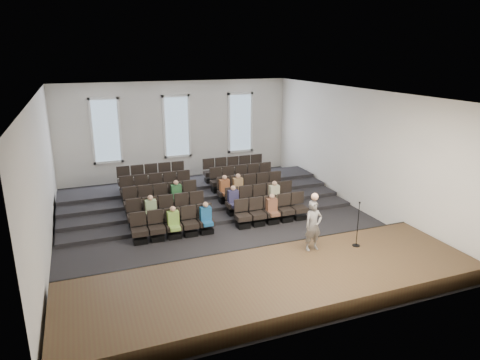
{
  "coord_description": "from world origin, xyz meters",
  "views": [
    {
      "loc": [
        -4.74,
        -14.59,
        6.41
      ],
      "look_at": [
        1.02,
        0.5,
        1.54
      ],
      "focal_mm": 32.0,
      "sensor_mm": 36.0,
      "label": 1
    }
  ],
  "objects": [
    {
      "name": "wall_back",
      "position": [
        0.0,
        7.02,
        2.5
      ],
      "size": [
        12.0,
        0.04,
        5.0
      ],
      "primitive_type": "cube",
      "color": "silver",
      "rests_on": "ground"
    },
    {
      "name": "ground",
      "position": [
        0.0,
        0.0,
        0.0
      ],
      "size": [
        14.0,
        14.0,
        0.0
      ],
      "primitive_type": "plane",
      "color": "black",
      "rests_on": "ground"
    },
    {
      "name": "wall_left",
      "position": [
        -6.02,
        0.0,
        2.5
      ],
      "size": [
        0.04,
        14.0,
        5.0
      ],
      "primitive_type": "cube",
      "color": "silver",
      "rests_on": "ground"
    },
    {
      "name": "speaker",
      "position": [
        1.67,
        -4.08,
        1.3
      ],
      "size": [
        0.6,
        0.41,
        1.59
      ],
      "primitive_type": "imported",
      "rotation": [
        0.0,
        0.0,
        0.06
      ],
      "color": "slate",
      "rests_on": "stage"
    },
    {
      "name": "risers",
      "position": [
        0.0,
        3.17,
        0.2
      ],
      "size": [
        11.8,
        4.8,
        0.6
      ],
      "color": "black",
      "rests_on": "ground"
    },
    {
      "name": "wall_front",
      "position": [
        0.0,
        -7.02,
        2.5
      ],
      "size": [
        12.0,
        0.04,
        5.0
      ],
      "primitive_type": "cube",
      "color": "silver",
      "rests_on": "ground"
    },
    {
      "name": "stage",
      "position": [
        0.0,
        -5.1,
        0.25
      ],
      "size": [
        11.8,
        3.6,
        0.5
      ],
      "primitive_type": "cube",
      "color": "#3D2E1A",
      "rests_on": "ground"
    },
    {
      "name": "mic_stand",
      "position": [
        3.11,
        -4.35,
        0.94
      ],
      "size": [
        0.25,
        0.25,
        1.48
      ],
      "color": "black",
      "rests_on": "stage"
    },
    {
      "name": "stage_lip",
      "position": [
        0.0,
        -3.33,
        0.25
      ],
      "size": [
        11.8,
        0.06,
        0.52
      ],
      "primitive_type": "cube",
      "color": "black",
      "rests_on": "ground"
    },
    {
      "name": "ceiling",
      "position": [
        0.0,
        0.0,
        5.01
      ],
      "size": [
        12.0,
        14.0,
        0.02
      ],
      "primitive_type": "cube",
      "color": "white",
      "rests_on": "ground"
    },
    {
      "name": "audience",
      "position": [
        0.08,
        0.45,
        0.83
      ],
      "size": [
        5.45,
        2.64,
        1.1
      ],
      "color": "#83B448",
      "rests_on": "seating_rows"
    },
    {
      "name": "windows",
      "position": [
        0.0,
        6.95,
        2.7
      ],
      "size": [
        8.44,
        0.1,
        3.24
      ],
      "color": "white",
      "rests_on": "wall_back"
    },
    {
      "name": "wall_right",
      "position": [
        6.02,
        0.0,
        2.5
      ],
      "size": [
        0.04,
        14.0,
        5.0
      ],
      "primitive_type": "cube",
      "color": "silver",
      "rests_on": "ground"
    },
    {
      "name": "seating_rows",
      "position": [
        -0.0,
        1.54,
        0.68
      ],
      "size": [
        6.8,
        4.7,
        1.67
      ],
      "color": "black",
      "rests_on": "ground"
    }
  ]
}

